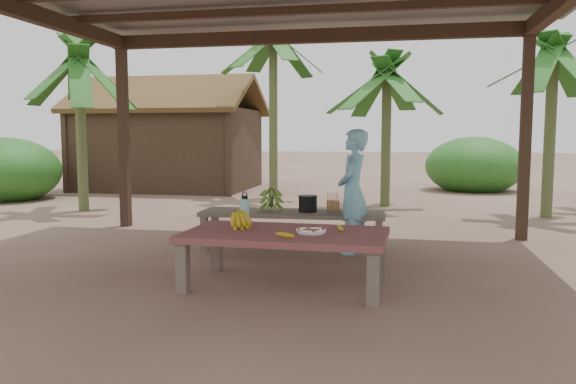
% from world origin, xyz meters
% --- Properties ---
extents(ground, '(80.00, 80.00, 0.00)m').
position_xyz_m(ground, '(0.00, 0.00, 0.00)').
color(ground, brown).
rests_on(ground, ground).
extents(work_table, '(1.83, 1.06, 0.50)m').
position_xyz_m(work_table, '(0.23, -0.52, 0.43)').
color(work_table, brown).
rests_on(work_table, ground).
extents(bench, '(2.23, 0.70, 0.45)m').
position_xyz_m(bench, '(-0.03, 1.16, 0.39)').
color(bench, brown).
rests_on(bench, ground).
extents(ripe_banana_bunch, '(0.32, 0.29, 0.18)m').
position_xyz_m(ripe_banana_bunch, '(-0.27, -0.40, 0.59)').
color(ripe_banana_bunch, gold).
rests_on(ripe_banana_bunch, work_table).
extents(plate, '(0.26, 0.26, 0.04)m').
position_xyz_m(plate, '(0.47, -0.56, 0.52)').
color(plate, white).
rests_on(plate, work_table).
extents(loose_banana_front, '(0.17, 0.06, 0.04)m').
position_xyz_m(loose_banana_front, '(0.29, -0.81, 0.52)').
color(loose_banana_front, gold).
rests_on(loose_banana_front, work_table).
extents(loose_banana_side, '(0.09, 0.14, 0.04)m').
position_xyz_m(loose_banana_side, '(0.71, -0.36, 0.52)').
color(loose_banana_side, gold).
rests_on(loose_banana_side, work_table).
extents(water_flask, '(0.09, 0.09, 0.32)m').
position_xyz_m(water_flask, '(-0.25, -0.17, 0.63)').
color(water_flask, '#3CBCBD').
rests_on(water_flask, work_table).
extents(green_banana_stalk, '(0.27, 0.27, 0.30)m').
position_xyz_m(green_banana_stalk, '(-0.29, 1.15, 0.60)').
color(green_banana_stalk, '#598C2D').
rests_on(green_banana_stalk, bench).
extents(cooking_pot, '(0.22, 0.22, 0.19)m').
position_xyz_m(cooking_pot, '(0.15, 1.17, 0.54)').
color(cooking_pot, black).
rests_on(cooking_pot, bench).
extents(skewer_rack, '(0.18, 0.09, 0.24)m').
position_xyz_m(skewer_rack, '(0.46, 1.13, 0.57)').
color(skewer_rack, '#A57F47').
rests_on(skewer_rack, bench).
extents(woman, '(0.39, 0.55, 1.43)m').
position_xyz_m(woman, '(0.70, 1.04, 0.72)').
color(woman, '#6DB2CD').
rests_on(woman, ground).
extents(hut, '(4.40, 3.43, 2.85)m').
position_xyz_m(hut, '(-4.50, 8.00, 1.10)').
color(hut, black).
rests_on(hut, ground).
extents(banana_plant_ne, '(1.80, 1.80, 2.95)m').
position_xyz_m(banana_plant_ne, '(3.61, 4.45, 2.47)').
color(banana_plant_ne, '#596638').
rests_on(banana_plant_ne, ground).
extents(banana_plant_n, '(1.80, 1.80, 2.78)m').
position_xyz_m(banana_plant_n, '(0.95, 5.39, 2.30)').
color(banana_plant_n, '#596638').
rests_on(banana_plant_n, ground).
extents(banana_plant_nw, '(1.80, 1.80, 3.70)m').
position_xyz_m(banana_plant_nw, '(-1.47, 6.43, 3.19)').
color(banana_plant_nw, '#596638').
rests_on(banana_plant_nw, ground).
extents(banana_plant_w, '(1.80, 1.80, 2.92)m').
position_xyz_m(banana_plant_w, '(-4.35, 3.70, 2.43)').
color(banana_plant_w, '#596638').
rests_on(banana_plant_w, ground).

